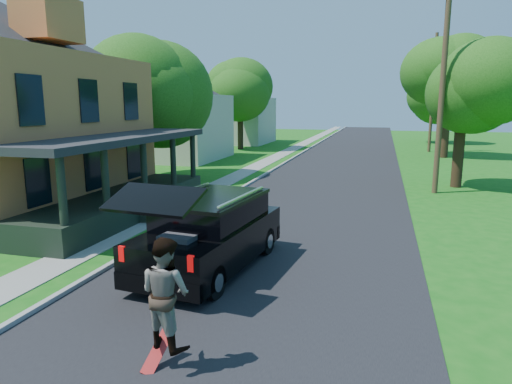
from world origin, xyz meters
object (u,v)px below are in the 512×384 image
(black_suv, at_px, (210,233))
(utility_pole_near, at_px, (442,88))
(skateboarder, at_px, (166,292))
(tree_right_near, at_px, (463,87))

(black_suv, height_order, utility_pole_near, utility_pole_near)
(skateboarder, height_order, utility_pole_near, utility_pole_near)
(black_suv, distance_m, skateboarder, 4.62)
(tree_right_near, distance_m, utility_pole_near, 2.40)
(tree_right_near, height_order, utility_pole_near, utility_pole_near)
(skateboarder, bearing_deg, tree_right_near, -89.72)
(utility_pole_near, bearing_deg, tree_right_near, 42.37)
(skateboarder, bearing_deg, utility_pole_near, -88.40)
(black_suv, relative_size, utility_pole_near, 0.58)
(tree_right_near, bearing_deg, skateboarder, -109.91)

